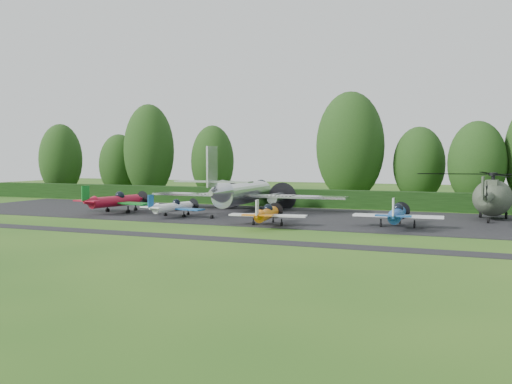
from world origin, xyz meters
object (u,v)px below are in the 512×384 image
at_px(helicopter, 493,195).
at_px(light_plane_blue, 397,214).
at_px(light_plane_red, 115,201).
at_px(light_plane_white, 173,207).
at_px(transport_plane, 242,193).
at_px(light_plane_orange, 267,214).

bearing_deg(helicopter, light_plane_blue, -131.62).
xyz_separation_m(light_plane_red, light_plane_white, (7.41, -1.17, -0.27)).
bearing_deg(transport_plane, light_plane_blue, -23.45).
bearing_deg(light_plane_white, transport_plane, 55.22).
height_order(light_plane_red, light_plane_white, light_plane_red).
height_order(light_plane_red, light_plane_orange, light_plane_red).
xyz_separation_m(light_plane_white, helicopter, (28.13, 9.31, 1.33)).
bearing_deg(helicopter, light_plane_orange, -149.90).
relative_size(light_plane_white, light_plane_orange, 0.95).
height_order(light_plane_white, light_plane_blue, light_plane_blue).
xyz_separation_m(transport_plane, light_plane_blue, (17.31, -8.49, -0.80)).
xyz_separation_m(light_plane_red, light_plane_blue, (28.41, -1.61, -0.12)).
bearing_deg(light_plane_white, helicopter, 8.17).
relative_size(transport_plane, light_plane_orange, 3.18).
distance_m(light_plane_white, light_plane_orange, 11.20).
bearing_deg(transport_plane, helicopter, 5.63).
bearing_deg(light_plane_white, light_plane_blue, -11.33).
xyz_separation_m(light_plane_orange, light_plane_blue, (10.24, 2.66, 0.10)).
distance_m(light_plane_blue, helicopter, 12.13).
distance_m(transport_plane, helicopter, 24.47).
relative_size(transport_plane, light_plane_blue, 2.90).
bearing_deg(light_plane_red, light_plane_white, -18.67).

